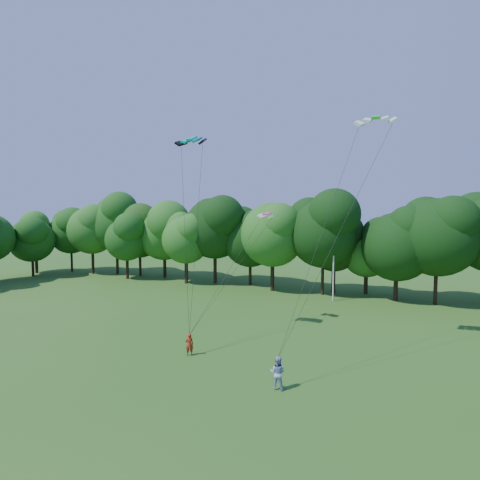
% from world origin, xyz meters
% --- Properties ---
extents(ground, '(160.00, 160.00, 0.00)m').
position_xyz_m(ground, '(0.00, 0.00, 0.00)').
color(ground, '#245C19').
rests_on(ground, ground).
extents(utility_pole, '(1.36, 0.59, 7.15)m').
position_xyz_m(utility_pole, '(5.07, 31.17, 3.70)').
color(utility_pole, beige).
rests_on(utility_pole, ground).
extents(kite_flyer_left, '(0.69, 0.60, 1.58)m').
position_xyz_m(kite_flyer_left, '(-2.10, 10.08, 0.79)').
color(kite_flyer_left, '#A52815').
rests_on(kite_flyer_left, ground).
extents(kite_flyer_right, '(0.95, 0.76, 1.91)m').
position_xyz_m(kite_flyer_right, '(5.19, 7.42, 0.96)').
color(kite_flyer_right, '#9CAFD9').
rests_on(kite_flyer_right, ground).
extents(kite_teal, '(2.46, 1.11, 0.56)m').
position_xyz_m(kite_teal, '(-3.96, 14.03, 16.15)').
color(kite_teal, '#05A8A1').
rests_on(kite_teal, ground).
extents(kite_green, '(2.87, 1.34, 0.60)m').
position_xyz_m(kite_green, '(9.87, 16.27, 17.06)').
color(kite_green, green).
rests_on(kite_green, ground).
extents(kite_pink, '(1.76, 1.11, 0.31)m').
position_xyz_m(kite_pink, '(0.64, 19.57, 10.13)').
color(kite_pink, '#DC3D81').
rests_on(kite_pink, ground).
extents(tree_back_west, '(8.08, 8.08, 11.75)m').
position_xyz_m(tree_back_west, '(-26.99, 37.86, 7.34)').
color(tree_back_west, '#3A2117').
rests_on(tree_back_west, ground).
extents(tree_back_center, '(7.16, 7.16, 10.42)m').
position_xyz_m(tree_back_center, '(4.46, 35.94, 6.50)').
color(tree_back_center, '#302112').
rests_on(tree_back_center, ground).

